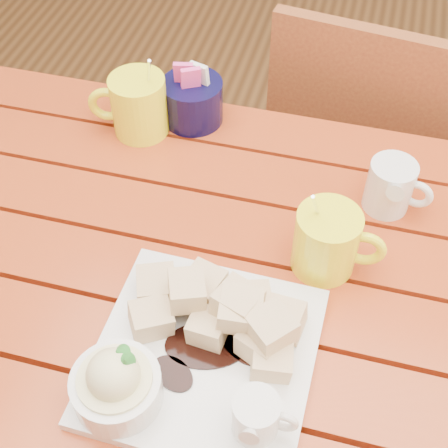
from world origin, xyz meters
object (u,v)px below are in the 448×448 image
(chair_far, at_px, (367,159))
(dessert_plate, at_px, (191,353))
(table, at_px, (218,328))
(coffee_mug_left, at_px, (137,105))
(coffee_mug_right, at_px, (328,241))

(chair_far, bearing_deg, dessert_plate, 83.56)
(dessert_plate, relative_size, chair_far, 0.31)
(table, bearing_deg, coffee_mug_left, 126.93)
(coffee_mug_right, distance_m, chair_far, 0.61)
(table, relative_size, dessert_plate, 4.36)
(coffee_mug_right, xyz_separation_m, chair_far, (0.05, 0.53, -0.31))
(dessert_plate, distance_m, coffee_mug_left, 0.47)
(table, relative_size, coffee_mug_right, 8.02)
(table, distance_m, coffee_mug_right, 0.22)
(coffee_mug_right, relative_size, chair_far, 0.17)
(dessert_plate, distance_m, coffee_mug_right, 0.24)
(coffee_mug_left, relative_size, chair_far, 0.18)
(dessert_plate, relative_size, coffee_mug_right, 1.84)
(chair_far, bearing_deg, coffee_mug_right, 92.46)
(dessert_plate, height_order, coffee_mug_right, coffee_mug_right)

